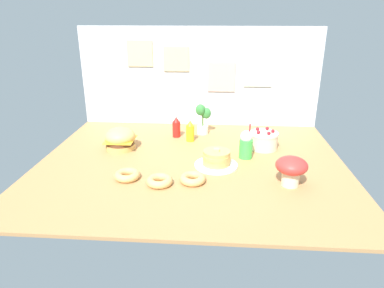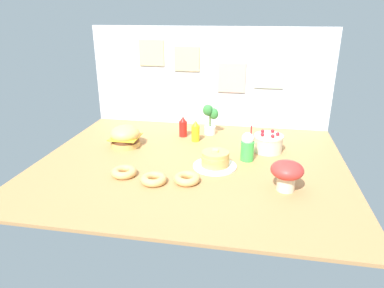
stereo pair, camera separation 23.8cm
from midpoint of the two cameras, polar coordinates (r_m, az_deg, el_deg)
name	(u,v)px [view 2 (the right image)]	position (r m, az deg, el deg)	size (l,w,h in m)	color
ground_plane	(191,163)	(2.42, 2.63, -3.23)	(2.10, 1.77, 0.02)	#B27F4C
back_wall	(209,77)	(3.13, 5.06, 10.86)	(2.10, 0.04, 0.86)	silver
burger	(125,136)	(2.70, -8.43, 1.20)	(0.23, 0.23, 0.16)	#DBA859
pancake_stack	(215,160)	(2.33, 6.73, -2.76)	(0.29, 0.29, 0.13)	white
layer_cake	(268,143)	(2.66, 14.92, 0.11)	(0.21, 0.21, 0.16)	beige
ketchup_bottle	(183,127)	(2.88, 0.88, 2.74)	(0.07, 0.07, 0.17)	red
mustard_bottle	(196,132)	(2.78, 3.04, 2.01)	(0.07, 0.07, 0.17)	yellow
cream_soda_cup	(247,147)	(2.46, 11.84, -0.48)	(0.09, 0.09, 0.26)	green
donut_pink_glaze	(124,172)	(2.23, -8.08, -4.61)	(0.16, 0.16, 0.05)	tan
donut_chocolate	(154,179)	(2.12, -3.10, -5.82)	(0.16, 0.16, 0.05)	tan
donut_vanilla	(187,178)	(2.12, 2.38, -5.73)	(0.16, 0.16, 0.05)	tan
potted_plant	(210,118)	(2.93, 5.31, 4.21)	(0.13, 0.10, 0.26)	white
mushroom_stool	(287,173)	(2.10, 18.46, -4.55)	(0.19, 0.19, 0.18)	beige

